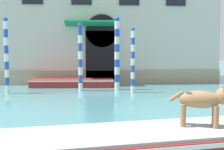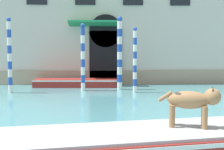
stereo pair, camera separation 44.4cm
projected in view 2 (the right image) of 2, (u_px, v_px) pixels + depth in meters
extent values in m
cube|color=tan|center=(109.00, 77.00, 20.41)|extent=(15.37, 0.16, 0.89)
cube|color=black|center=(106.00, 58.00, 20.29)|extent=(2.12, 0.14, 3.47)
cylinder|color=black|center=(106.00, 31.00, 20.14)|extent=(2.12, 0.14, 2.12)
cube|color=#1E8C51|center=(93.00, 23.00, 19.43)|extent=(3.06, 1.40, 0.29)
cube|color=white|center=(124.00, 137.00, 5.94)|extent=(6.37, 2.72, 0.08)
cube|color=#9EA3A8|center=(124.00, 132.00, 5.94)|extent=(6.13, 2.52, 0.06)
cylinder|color=#997047|center=(204.00, 115.00, 6.27)|extent=(0.11, 0.11, 0.45)
cylinder|color=#997047|center=(205.00, 118.00, 6.03)|extent=(0.11, 0.11, 0.45)
cylinder|color=#997047|center=(172.00, 114.00, 6.42)|extent=(0.11, 0.11, 0.45)
cylinder|color=#997047|center=(172.00, 116.00, 6.18)|extent=(0.11, 0.11, 0.45)
ellipsoid|color=#997047|center=(188.00, 100.00, 6.20)|extent=(0.89, 0.57, 0.35)
ellipsoid|color=#382D23|center=(182.00, 95.00, 6.22)|extent=(0.42, 0.34, 0.12)
sphere|color=#997047|center=(212.00, 97.00, 6.09)|extent=(0.33, 0.33, 0.33)
cone|color=#382D23|center=(212.00, 90.00, 6.17)|extent=(0.10, 0.10, 0.13)
cone|color=#382D23|center=(213.00, 91.00, 5.99)|extent=(0.10, 0.10, 0.13)
cylinder|color=#997047|center=(165.00, 96.00, 6.30)|extent=(0.30, 0.16, 0.24)
cube|color=maroon|center=(76.00, 83.00, 19.11)|extent=(5.05, 1.65, 0.47)
cube|color=white|center=(76.00, 80.00, 19.09)|extent=(5.08, 1.68, 0.08)
cube|color=#B2B7BC|center=(76.00, 83.00, 19.11)|extent=(2.79, 1.19, 0.42)
cylinder|color=white|center=(83.00, 87.00, 17.25)|extent=(0.23, 0.23, 0.43)
cylinder|color=#234CAD|center=(83.00, 79.00, 17.21)|extent=(0.23, 0.23, 0.43)
cylinder|color=white|center=(83.00, 71.00, 17.18)|extent=(0.23, 0.23, 0.43)
cylinder|color=#234CAD|center=(83.00, 63.00, 17.14)|extent=(0.23, 0.23, 0.43)
cylinder|color=white|center=(83.00, 55.00, 17.11)|extent=(0.23, 0.23, 0.43)
cylinder|color=#234CAD|center=(83.00, 47.00, 17.07)|extent=(0.23, 0.23, 0.43)
cylinder|color=white|center=(83.00, 39.00, 17.04)|extent=(0.23, 0.23, 0.43)
cylinder|color=#234CAD|center=(83.00, 31.00, 17.00)|extent=(0.23, 0.23, 0.43)
sphere|color=#234CAD|center=(83.00, 25.00, 16.97)|extent=(0.24, 0.24, 0.24)
cylinder|color=white|center=(10.00, 89.00, 16.37)|extent=(0.22, 0.22, 0.41)
cylinder|color=#234CAD|center=(10.00, 81.00, 16.34)|extent=(0.22, 0.22, 0.41)
cylinder|color=white|center=(10.00, 73.00, 16.30)|extent=(0.22, 0.22, 0.41)
cylinder|color=#234CAD|center=(10.00, 65.00, 16.27)|extent=(0.22, 0.22, 0.41)
cylinder|color=white|center=(10.00, 57.00, 16.23)|extent=(0.22, 0.22, 0.41)
cylinder|color=#234CAD|center=(9.00, 49.00, 16.20)|extent=(0.22, 0.22, 0.41)
cylinder|color=white|center=(9.00, 42.00, 16.17)|extent=(0.22, 0.22, 0.41)
cylinder|color=#234CAD|center=(9.00, 34.00, 16.13)|extent=(0.22, 0.22, 0.41)
cylinder|color=white|center=(9.00, 25.00, 16.10)|extent=(0.22, 0.22, 0.41)
sphere|color=#234CAD|center=(9.00, 20.00, 16.07)|extent=(0.23, 0.23, 0.23)
cylinder|color=white|center=(120.00, 86.00, 17.71)|extent=(0.28, 0.28, 0.43)
cylinder|color=#234CAD|center=(120.00, 78.00, 17.67)|extent=(0.28, 0.28, 0.43)
cylinder|color=white|center=(120.00, 71.00, 17.64)|extent=(0.28, 0.28, 0.43)
cylinder|color=#234CAD|center=(120.00, 63.00, 17.60)|extent=(0.28, 0.28, 0.43)
cylinder|color=white|center=(120.00, 56.00, 17.56)|extent=(0.28, 0.28, 0.43)
cylinder|color=#234CAD|center=(120.00, 48.00, 17.53)|extent=(0.28, 0.28, 0.43)
cylinder|color=white|center=(120.00, 40.00, 17.49)|extent=(0.28, 0.28, 0.43)
cylinder|color=#234CAD|center=(120.00, 33.00, 17.46)|extent=(0.28, 0.28, 0.43)
cylinder|color=white|center=(120.00, 25.00, 17.42)|extent=(0.28, 0.28, 0.43)
sphere|color=#234CAD|center=(120.00, 19.00, 17.40)|extent=(0.29, 0.29, 0.29)
cylinder|color=white|center=(135.00, 89.00, 16.44)|extent=(0.20, 0.20, 0.36)
cylinder|color=#234CAD|center=(135.00, 82.00, 16.41)|extent=(0.20, 0.20, 0.36)
cylinder|color=white|center=(135.00, 76.00, 16.38)|extent=(0.20, 0.20, 0.36)
cylinder|color=#234CAD|center=(135.00, 69.00, 16.35)|extent=(0.20, 0.20, 0.36)
cylinder|color=white|center=(135.00, 62.00, 16.32)|extent=(0.20, 0.20, 0.36)
cylinder|color=#234CAD|center=(135.00, 55.00, 16.29)|extent=(0.20, 0.20, 0.36)
cylinder|color=white|center=(135.00, 48.00, 16.26)|extent=(0.20, 0.20, 0.36)
cylinder|color=#234CAD|center=(135.00, 41.00, 16.23)|extent=(0.20, 0.20, 0.36)
cylinder|color=white|center=(135.00, 34.00, 16.20)|extent=(0.20, 0.20, 0.36)
sphere|color=#234CAD|center=(135.00, 29.00, 16.18)|extent=(0.21, 0.21, 0.21)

